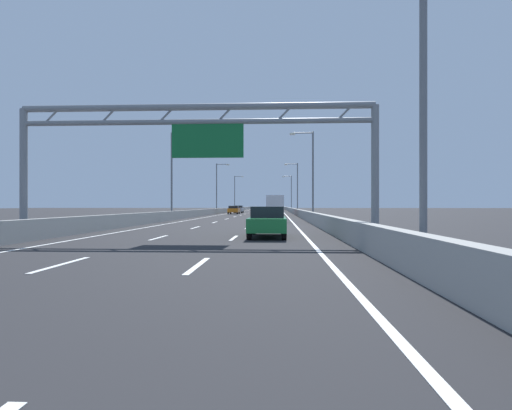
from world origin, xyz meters
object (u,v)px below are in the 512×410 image
box_truck (275,205)px  orange_car (234,210)px  green_car (268,221)px  blue_car (275,208)px  streetlamp_left_distant (235,191)px  streetlamp_left_far (218,185)px  streetlamp_right_near (414,60)px  sign_gantry (197,135)px  silver_car (239,209)px  streetlamp_right_mid (311,170)px  streetlamp_left_mid (174,170)px  red_car (277,208)px  streetlamp_right_far (296,185)px  streetlamp_right_distant (290,191)px

box_truck → orange_car: bearing=119.4°
green_car → box_truck: size_ratio=0.53×
green_car → blue_car: bearing=90.0°
green_car → streetlamp_left_distant: bearing=96.7°
streetlamp_left_far → orange_car: size_ratio=2.04×
streetlamp_right_near → orange_car: streetlamp_right_near is taller
sign_gantry → box_truck: 40.94m
streetlamp_left_distant → green_car: size_ratio=2.06×
silver_car → streetlamp_right_mid: bearing=-73.5°
streetlamp_right_near → streetlamp_left_mid: bearing=113.7°
silver_car → box_truck: size_ratio=0.53×
green_car → red_car: (0.38, 106.46, -0.04)m
silver_car → red_car: 44.33m
orange_car → sign_gantry: bearing=-85.9°
streetlamp_right_far → streetlamp_left_far: bearing=180.0°
streetlamp_right_near → box_truck: streetlamp_right_near is taller
green_car → box_truck: (0.19, 39.66, 0.84)m
streetlamp_right_far → silver_car: streetlamp_right_far is taller
red_car → orange_car: (-7.49, -53.86, 0.02)m
streetlamp_right_distant → silver_car: (-11.29, -30.12, -4.64)m
streetlamp_right_near → box_truck: 49.31m
blue_car → streetlamp_right_near: bearing=-87.7°
streetlamp_right_distant → box_truck: 53.51m
streetlamp_left_mid → streetlamp_left_distant: same height
streetlamp_right_mid → streetlamp_right_far: (0.00, 34.08, 0.00)m
orange_car → green_car: bearing=-82.3°
streetlamp_right_mid → green_car: streetlamp_right_mid is taller
streetlamp_right_near → streetlamp_left_mid: size_ratio=1.00×
streetlamp_right_distant → blue_car: bearing=169.6°
streetlamp_right_far → streetlamp_right_near: bearing=-90.0°
streetlamp_left_distant → blue_car: bearing=4.0°
streetlamp_left_distant → box_truck: (11.03, -53.23, -3.79)m
blue_car → green_car: bearing=-90.0°
green_car → streetlamp_right_near: bearing=-66.4°
streetlamp_left_distant → orange_car: size_ratio=2.04×
red_car → blue_car: (-0.40, -12.82, -0.00)m
streetlamp_right_near → sign_gantry: bearing=131.5°
box_truck → silver_car: bearing=107.7°
green_car → blue_car: size_ratio=1.07×
streetlamp_right_far → orange_car: streetlamp_right_far is taller
sign_gantry → box_truck: size_ratio=1.97×
green_car → box_truck: bearing=89.7°
sign_gantry → streetlamp_left_mid: 26.81m
blue_car → box_truck: bearing=-89.8°
orange_car → streetlamp_right_near: bearing=-79.8°
streetlamp_right_distant → red_car: bearing=105.3°
streetlamp_left_far → streetlamp_left_distant: (0.00, 34.08, 0.00)m
streetlamp_left_distant → streetlamp_right_mid: bearing=-77.6°
streetlamp_left_mid → blue_car: (10.82, 68.91, -4.67)m
streetlamp_left_far → red_car: 49.17m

